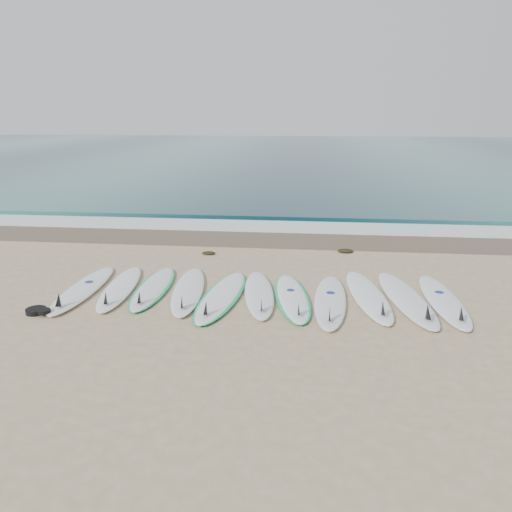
# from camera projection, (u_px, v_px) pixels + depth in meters

# --- Properties ---
(ground) EXTENTS (120.00, 120.00, 0.00)m
(ground) POSITION_uv_depth(u_px,v_px,m) (257.00, 296.00, 8.82)
(ground) COLOR tan
(ocean) EXTENTS (120.00, 55.00, 0.03)m
(ocean) POSITION_uv_depth(u_px,v_px,m) (300.00, 152.00, 39.84)
(ocean) COLOR #21555A
(ocean) RESTS_ON ground
(wet_sand_band) EXTENTS (120.00, 1.80, 0.01)m
(wet_sand_band) POSITION_uv_depth(u_px,v_px,m) (274.00, 239.00, 12.73)
(wet_sand_band) COLOR brown
(wet_sand_band) RESTS_ON ground
(foam_band) EXTENTS (120.00, 1.40, 0.04)m
(foam_band) POSITION_uv_depth(u_px,v_px,m) (278.00, 227.00, 14.06)
(foam_band) COLOR silver
(foam_band) RESTS_ON ground
(wave_crest) EXTENTS (120.00, 1.00, 0.10)m
(wave_crest) POSITION_uv_depth(u_px,v_px,m) (281.00, 215.00, 15.49)
(wave_crest) COLOR #21555A
(wave_crest) RESTS_ON ground
(surfboard_0) EXTENTS (0.62, 2.64, 0.34)m
(surfboard_0) POSITION_uv_depth(u_px,v_px,m) (82.00, 289.00, 8.98)
(surfboard_0) COLOR white
(surfboard_0) RESTS_ON ground
(surfboard_1) EXTENTS (0.79, 2.52, 0.32)m
(surfboard_1) POSITION_uv_depth(u_px,v_px,m) (119.00, 288.00, 9.06)
(surfboard_1) COLOR white
(surfboard_1) RESTS_ON ground
(surfboard_2) EXTENTS (0.69, 2.44, 0.31)m
(surfboard_2) POSITION_uv_depth(u_px,v_px,m) (153.00, 288.00, 9.10)
(surfboard_2) COLOR silver
(surfboard_2) RESTS_ON ground
(surfboard_3) EXTENTS (0.87, 2.63, 0.33)m
(surfboard_3) POSITION_uv_depth(u_px,v_px,m) (188.00, 291.00, 8.92)
(surfboard_3) COLOR white
(surfboard_3) RESTS_ON ground
(surfboard_4) EXTENTS (0.86, 2.69, 0.34)m
(surfboard_4) POSITION_uv_depth(u_px,v_px,m) (221.00, 296.00, 8.68)
(surfboard_4) COLOR white
(surfboard_4) RESTS_ON ground
(surfboard_5) EXTENTS (0.86, 2.50, 0.31)m
(surfboard_5) POSITION_uv_depth(u_px,v_px,m) (259.00, 294.00, 8.77)
(surfboard_5) COLOR white
(surfboard_5) RESTS_ON ground
(surfboard_6) EXTENTS (0.94, 2.47, 0.31)m
(surfboard_6) POSITION_uv_depth(u_px,v_px,m) (292.00, 297.00, 8.64)
(surfboard_6) COLOR white
(surfboard_6) RESTS_ON ground
(surfboard_7) EXTENTS (0.67, 2.63, 0.33)m
(surfboard_7) POSITION_uv_depth(u_px,v_px,m) (330.00, 301.00, 8.43)
(surfboard_7) COLOR white
(surfboard_7) RESTS_ON ground
(surfboard_8) EXTENTS (0.88, 2.73, 0.34)m
(surfboard_8) POSITION_uv_depth(u_px,v_px,m) (369.00, 296.00, 8.67)
(surfboard_8) COLOR white
(surfboard_8) RESTS_ON ground
(surfboard_9) EXTENTS (0.96, 2.85, 0.36)m
(surfboard_9) POSITION_uv_depth(u_px,v_px,m) (407.00, 299.00, 8.53)
(surfboard_9) COLOR white
(surfboard_9) RESTS_ON ground
(surfboard_10) EXTENTS (0.61, 2.64, 0.34)m
(surfboard_10) POSITION_uv_depth(u_px,v_px,m) (444.00, 301.00, 8.45)
(surfboard_10) COLOR white
(surfboard_10) RESTS_ON ground
(seaweed_near) EXTENTS (0.31, 0.24, 0.06)m
(seaweed_near) POSITION_uv_depth(u_px,v_px,m) (209.00, 253.00, 11.41)
(seaweed_near) COLOR black
(seaweed_near) RESTS_ON ground
(seaweed_far) EXTENTS (0.36, 0.28, 0.07)m
(seaweed_far) POSITION_uv_depth(u_px,v_px,m) (345.00, 251.00, 11.57)
(seaweed_far) COLOR black
(seaweed_far) RESTS_ON ground
(leash_coil) EXTENTS (0.46, 0.36, 0.11)m
(leash_coil) POSITION_uv_depth(u_px,v_px,m) (38.00, 311.00, 8.04)
(leash_coil) COLOR black
(leash_coil) RESTS_ON ground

